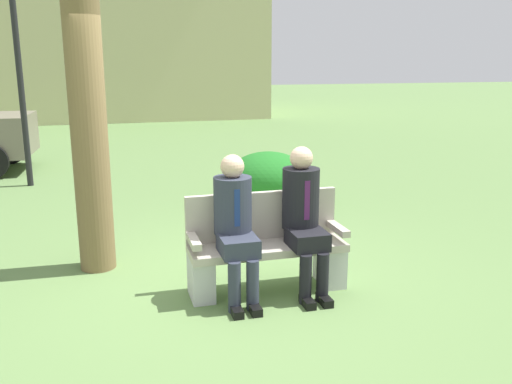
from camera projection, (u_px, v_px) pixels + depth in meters
The scene contains 6 objects.
ground_plane at pixel (222, 282), 5.31m from camera, with size 80.00×80.00×0.00m, color #5C7D44.
park_bench at pixel (266, 248), 5.08m from camera, with size 1.45×0.44×0.90m.
seated_man_left at pixel (235, 220), 4.81m from camera, with size 0.34×0.72×1.29m.
seated_man_right at pixel (304, 212), 4.97m from camera, with size 0.34×0.72×1.34m.
shrub_near_bench at pixel (268, 177), 8.22m from camera, with size 1.22×1.12×0.76m, color #217123.
street_lamp at pixel (18, 61), 8.88m from camera, with size 0.24×0.24×3.35m.
Camera 1 is at (-1.00, -4.86, 2.10)m, focal length 38.47 mm.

